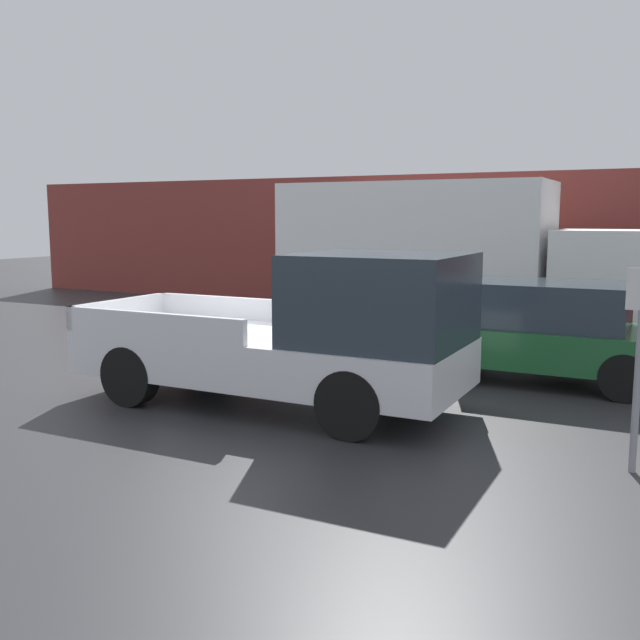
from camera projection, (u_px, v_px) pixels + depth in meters
ground_plane at (237, 388)px, 10.42m from camera, size 60.00×60.00×0.00m
building_wall at (438, 243)px, 18.57m from camera, size 28.00×0.15×3.58m
pickup_truck at (305, 336)px, 9.14m from camera, size 5.16×2.04×2.04m
car at (539, 331)px, 10.81m from camera, size 4.26×1.83×1.51m
delivery_truck at (440, 251)px, 15.83m from camera, size 7.74×2.40×3.23m
parking_sign at (639, 353)px, 6.81m from camera, size 0.30×0.07×2.10m
newspaper_box at (497, 295)px, 17.73m from camera, size 0.45×0.40×1.11m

